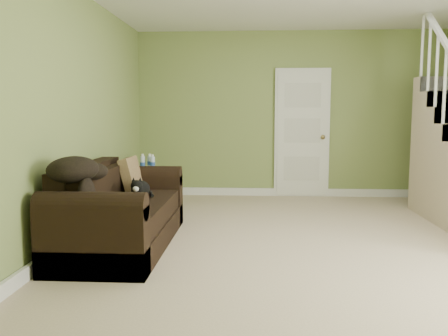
# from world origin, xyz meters

# --- Properties ---
(floor) EXTENTS (5.00, 5.50, 0.01)m
(floor) POSITION_xyz_m (0.00, 0.00, 0.00)
(floor) COLOR tan
(floor) RESTS_ON ground
(wall_back) EXTENTS (5.00, 0.04, 2.60)m
(wall_back) POSITION_xyz_m (0.00, 2.75, 1.30)
(wall_back) COLOR #7F934F
(wall_back) RESTS_ON floor
(wall_front) EXTENTS (5.00, 0.04, 2.60)m
(wall_front) POSITION_xyz_m (0.00, -2.75, 1.30)
(wall_front) COLOR #7F934F
(wall_front) RESTS_ON floor
(wall_left) EXTENTS (0.04, 5.50, 2.60)m
(wall_left) POSITION_xyz_m (-2.50, 0.00, 1.30)
(wall_left) COLOR #7F934F
(wall_left) RESTS_ON floor
(baseboard_back) EXTENTS (5.00, 0.04, 0.12)m
(baseboard_back) POSITION_xyz_m (0.00, 2.72, 0.06)
(baseboard_back) COLOR white
(baseboard_back) RESTS_ON floor
(baseboard_left) EXTENTS (0.04, 5.50, 0.12)m
(baseboard_left) POSITION_xyz_m (-2.47, 0.00, 0.06)
(baseboard_left) COLOR white
(baseboard_left) RESTS_ON floor
(door) EXTENTS (0.86, 0.12, 2.02)m
(door) POSITION_xyz_m (0.10, 2.71, 1.01)
(door) COLOR white
(door) RESTS_ON floor
(sofa) EXTENTS (0.90, 2.08, 0.82)m
(sofa) POSITION_xyz_m (-2.02, -0.26, 0.31)
(sofa) COLOR black
(sofa) RESTS_ON floor
(side_table) EXTENTS (0.55, 0.55, 0.76)m
(side_table) POSITION_xyz_m (-2.12, 1.60, 0.28)
(side_table) COLOR black
(side_table) RESTS_ON floor
(cat) EXTENTS (0.24, 0.50, 0.24)m
(cat) POSITION_xyz_m (-1.85, -0.04, 0.54)
(cat) COLOR black
(cat) RESTS_ON sofa
(banana) EXTENTS (0.09, 0.21, 0.06)m
(banana) POSITION_xyz_m (-1.93, -0.64, 0.47)
(banana) COLOR gold
(banana) RESTS_ON sofa
(throw_pillow) EXTENTS (0.21, 0.42, 0.43)m
(throw_pillow) POSITION_xyz_m (-2.03, 0.36, 0.62)
(throw_pillow) COLOR #4D331E
(throw_pillow) RESTS_ON sofa
(throw_blanket) EXTENTS (0.53, 0.63, 0.23)m
(throw_blanket) POSITION_xyz_m (-2.20, -0.93, 0.85)
(throw_blanket) COLOR black
(throw_blanket) RESTS_ON sofa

